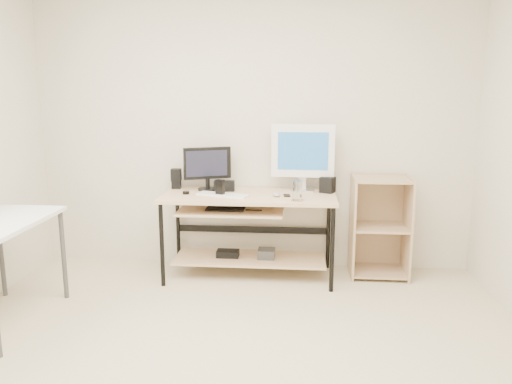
{
  "coord_description": "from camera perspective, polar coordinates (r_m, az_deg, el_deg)",
  "views": [
    {
      "loc": [
        0.42,
        -2.56,
        1.64
      ],
      "look_at": [
        0.09,
        1.3,
        0.85
      ],
      "focal_mm": 35.0,
      "sensor_mm": 36.0,
      "label": 1
    }
  ],
  "objects": [
    {
      "name": "black_monitor",
      "position": [
        4.49,
        -5.59,
        3.0
      ],
      "size": [
        0.41,
        0.21,
        0.39
      ],
      "rotation": [
        0.0,
        0.0,
        0.4
      ],
      "color": "black",
      "rests_on": "desk"
    },
    {
      "name": "center_speaker",
      "position": [
        4.48,
        -3.65,
        0.69
      ],
      "size": [
        0.19,
        0.09,
        0.09
      ],
      "primitive_type": "cube",
      "rotation": [
        0.0,
        0.0,
        0.06
      ],
      "color": "black",
      "rests_on": "desk"
    },
    {
      "name": "speaker_left",
      "position": [
        4.64,
        -9.11,
        1.57
      ],
      "size": [
        0.1,
        0.1,
        0.18
      ],
      "rotation": [
        0.0,
        0.0,
        0.1
      ],
      "color": "black",
      "rests_on": "desk"
    },
    {
      "name": "volume_puck",
      "position": [
        4.39,
        -8.01,
        -0.07
      ],
      "size": [
        0.06,
        0.06,
        0.02
      ],
      "primitive_type": "cylinder",
      "rotation": [
        0.0,
        0.0,
        -0.09
      ],
      "color": "black",
      "rests_on": "desk"
    },
    {
      "name": "white_imac",
      "position": [
        4.45,
        5.38,
        4.48
      ],
      "size": [
        0.56,
        0.18,
        0.6
      ],
      "rotation": [
        0.0,
        0.0,
        -0.05
      ],
      "color": "silver",
      "rests_on": "desk"
    },
    {
      "name": "audio_controller",
      "position": [
        4.27,
        -4.12,
        0.48
      ],
      "size": [
        0.08,
        0.07,
        0.14
      ],
      "primitive_type": "cube",
      "rotation": [
        0.0,
        0.0,
        -0.38
      ],
      "color": "black",
      "rests_on": "desk"
    },
    {
      "name": "coaster",
      "position": [
        4.1,
        4.72,
        -0.95
      ],
      "size": [
        0.11,
        0.11,
        0.01
      ],
      "primitive_type": "cylinder",
      "rotation": [
        0.0,
        0.0,
        0.13
      ],
      "color": "#AE764E",
      "rests_on": "desk"
    },
    {
      "name": "drinking_glass",
      "position": [
        4.08,
        4.74,
        0.18
      ],
      "size": [
        0.09,
        0.09,
        0.16
      ],
      "primitive_type": "cylinder",
      "rotation": [
        0.0,
        0.0,
        0.13
      ],
      "color": "white",
      "rests_on": "coaster"
    },
    {
      "name": "desk",
      "position": [
        4.38,
        -1.12,
        -2.97
      ],
      "size": [
        1.5,
        0.65,
        0.75
      ],
      "color": "beige",
      "rests_on": "ground"
    },
    {
      "name": "keyboard",
      "position": [
        4.29,
        -3.82,
        -0.32
      ],
      "size": [
        0.47,
        0.26,
        0.02
      ],
      "primitive_type": "cube",
      "rotation": [
        0.0,
        0.0,
        -0.31
      ],
      "color": "white",
      "rests_on": "desk"
    },
    {
      "name": "shelf_unit",
      "position": [
        4.6,
        13.87,
        -3.74
      ],
      "size": [
        0.5,
        0.4,
        0.9
      ],
      "color": "tan",
      "rests_on": "ground"
    },
    {
      "name": "room",
      "position": [
        2.68,
        -7.21,
        4.59
      ],
      "size": [
        4.01,
        4.01,
        2.62
      ],
      "color": "beige",
      "rests_on": "ground"
    },
    {
      "name": "speaker_right",
      "position": [
        4.45,
        8.18,
        0.82
      ],
      "size": [
        0.15,
        0.15,
        0.14
      ],
      "primitive_type": "cube",
      "rotation": [
        0.0,
        0.0,
        -0.42
      ],
      "color": "black",
      "rests_on": "desk"
    },
    {
      "name": "mouse",
      "position": [
        4.25,
        2.32,
        -0.27
      ],
      "size": [
        0.09,
        0.12,
        0.03
      ],
      "primitive_type": "ellipsoid",
      "rotation": [
        0.0,
        0.0,
        0.34
      ],
      "color": "#B3B3B8",
      "rests_on": "desk"
    },
    {
      "name": "smartphone",
      "position": [
        4.28,
        3.54,
        -0.39
      ],
      "size": [
        0.06,
        0.11,
        0.01
      ],
      "primitive_type": "cube",
      "rotation": [
        0.0,
        0.0,
        0.1
      ],
      "color": "black",
      "rests_on": "desk"
    }
  ]
}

